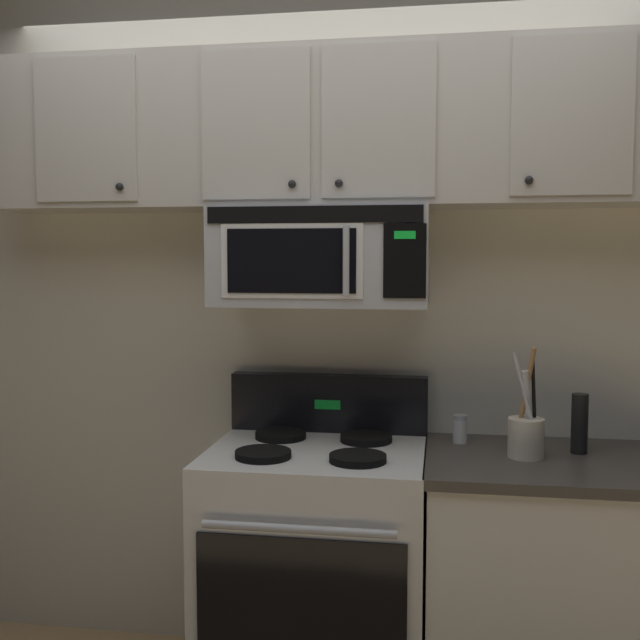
{
  "coord_description": "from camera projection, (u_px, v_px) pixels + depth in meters",
  "views": [
    {
      "loc": [
        0.43,
        -2.14,
        1.57
      ],
      "look_at": [
        0.0,
        0.49,
        1.35
      ],
      "focal_mm": 42.28,
      "sensor_mm": 36.0,
      "label": 1
    }
  ],
  "objects": [
    {
      "name": "utensil_crock_cream",
      "position": [
        526.0,
        433.0,
        2.53
      ],
      "size": [
        0.12,
        0.12,
        0.38
      ],
      "color": "beige",
      "rests_on": "counter_segment"
    },
    {
      "name": "counter_segment",
      "position": [
        561.0,
        588.0,
        2.56
      ],
      "size": [
        0.93,
        0.65,
        0.9
      ],
      "color": "white",
      "rests_on": "ground_plane"
    },
    {
      "name": "upper_cabinets",
      "position": [
        324.0,
        131.0,
        2.7
      ],
      "size": [
        2.5,
        0.36,
        0.55
      ],
      "color": "#BCB7AD"
    },
    {
      "name": "stove_range",
      "position": [
        317.0,
        568.0,
        2.68
      ],
      "size": [
        0.76,
        0.69,
        1.12
      ],
      "color": "white",
      "rests_on": "ground_plane"
    },
    {
      "name": "back_wall",
      "position": [
        332.0,
        314.0,
        2.97
      ],
      "size": [
        5.2,
        0.1,
        2.7
      ],
      "primitive_type": "cube",
      "color": "silver",
      "rests_on": "ground_plane"
    },
    {
      "name": "pepper_mill",
      "position": [
        580.0,
        424.0,
        2.58
      ],
      "size": [
        0.06,
        0.06,
        0.21
      ],
      "primitive_type": "cylinder",
      "color": "black",
      "rests_on": "counter_segment"
    },
    {
      "name": "salt_shaker",
      "position": [
        460.0,
        429.0,
        2.73
      ],
      "size": [
        0.05,
        0.05,
        0.1
      ],
      "color": "white",
      "rests_on": "counter_segment"
    },
    {
      "name": "over_range_microwave",
      "position": [
        322.0,
        257.0,
        2.71
      ],
      "size": [
        0.76,
        0.43,
        0.35
      ],
      "color": "#B7BABF"
    }
  ]
}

